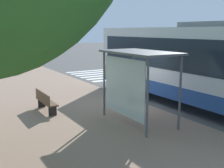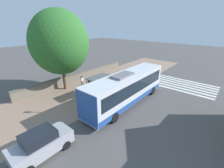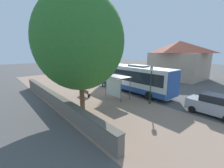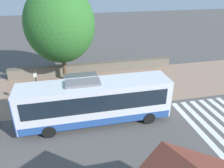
{
  "view_description": "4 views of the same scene",
  "coord_description": "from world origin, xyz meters",
  "px_view_note": "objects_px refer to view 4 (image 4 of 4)",
  "views": [
    {
      "loc": [
        -7.84,
        -10.34,
        3.4
      ],
      "look_at": [
        -1.1,
        1.0,
        0.87
      ],
      "focal_mm": 45.0,
      "sensor_mm": 36.0,
      "label": 1
    },
    {
      "loc": [
        10.29,
        -14.15,
        8.59
      ],
      "look_at": [
        -0.48,
        -1.38,
        1.83
      ],
      "focal_mm": 24.0,
      "sensor_mm": 36.0,
      "label": 2
    },
    {
      "loc": [
        -13.35,
        -14.99,
        5.59
      ],
      "look_at": [
        -1.42,
        -0.69,
        1.4
      ],
      "focal_mm": 24.0,
      "sensor_mm": 36.0,
      "label": 3
    },
    {
      "loc": [
        16.55,
        -3.39,
        10.71
      ],
      "look_at": [
        0.51,
        0.26,
        2.69
      ],
      "focal_mm": 35.0,
      "sensor_mm": 36.0,
      "label": 4
    }
  ],
  "objects_px": {
    "bus_shelter": "(81,80)",
    "street_lamp_near": "(37,89)",
    "pedestrian": "(145,96)",
    "shade_tree": "(60,25)",
    "bus": "(95,101)",
    "bench": "(108,82)"
  },
  "relations": [
    {
      "from": "pedestrian",
      "to": "shade_tree",
      "type": "height_order",
      "value": "shade_tree"
    },
    {
      "from": "street_lamp_near",
      "to": "shade_tree",
      "type": "bearing_deg",
      "value": 161.31
    },
    {
      "from": "bus",
      "to": "bench",
      "type": "height_order",
      "value": "bus"
    },
    {
      "from": "bus",
      "to": "bench",
      "type": "relative_size",
      "value": 6.46
    },
    {
      "from": "shade_tree",
      "to": "street_lamp_near",
      "type": "bearing_deg",
      "value": -18.69
    },
    {
      "from": "bus",
      "to": "pedestrian",
      "type": "relative_size",
      "value": 7.1
    },
    {
      "from": "pedestrian",
      "to": "bus_shelter",
      "type": "bearing_deg",
      "value": -110.46
    },
    {
      "from": "bus",
      "to": "shade_tree",
      "type": "height_order",
      "value": "shade_tree"
    },
    {
      "from": "bus_shelter",
      "to": "street_lamp_near",
      "type": "distance_m",
      "value": 4.01
    },
    {
      "from": "pedestrian",
      "to": "shade_tree",
      "type": "xyz_separation_m",
      "value": [
        -7.37,
        -7.0,
        5.35
      ]
    },
    {
      "from": "pedestrian",
      "to": "bench",
      "type": "bearing_deg",
      "value": -150.87
    },
    {
      "from": "bench",
      "to": "street_lamp_near",
      "type": "bearing_deg",
      "value": -59.77
    },
    {
      "from": "street_lamp_near",
      "to": "shade_tree",
      "type": "height_order",
      "value": "shade_tree"
    },
    {
      "from": "pedestrian",
      "to": "street_lamp_near",
      "type": "relative_size",
      "value": 0.41
    },
    {
      "from": "bus",
      "to": "bench",
      "type": "xyz_separation_m",
      "value": [
        -6.12,
        2.32,
        -1.46
      ]
    },
    {
      "from": "shade_tree",
      "to": "bus_shelter",
      "type": "bearing_deg",
      "value": 14.78
    },
    {
      "from": "pedestrian",
      "to": "bus",
      "type": "bearing_deg",
      "value": -71.71
    },
    {
      "from": "pedestrian",
      "to": "shade_tree",
      "type": "distance_m",
      "value": 11.49
    },
    {
      "from": "bench",
      "to": "shade_tree",
      "type": "distance_m",
      "value": 7.9
    },
    {
      "from": "bus",
      "to": "bus_shelter",
      "type": "relative_size",
      "value": 3.85
    },
    {
      "from": "pedestrian",
      "to": "shade_tree",
      "type": "relative_size",
      "value": 0.16
    },
    {
      "from": "bench",
      "to": "shade_tree",
      "type": "height_order",
      "value": "shade_tree"
    }
  ]
}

